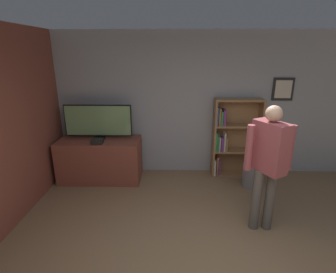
{
  "coord_description": "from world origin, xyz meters",
  "views": [
    {
      "loc": [
        -0.38,
        -1.98,
        2.33
      ],
      "look_at": [
        -0.46,
        1.77,
        1.11
      ],
      "focal_mm": 28.0,
      "sensor_mm": 36.0,
      "label": 1
    }
  ],
  "objects": [
    {
      "name": "wall_back",
      "position": [
        0.01,
        2.96,
        1.35
      ],
      "size": [
        7.17,
        0.09,
        2.7
      ],
      "color": "#9EA3A8",
      "rests_on": "ground_plane"
    },
    {
      "name": "television",
      "position": [
        -1.75,
        2.59,
        1.12
      ],
      "size": [
        1.22,
        0.22,
        0.64
      ],
      "color": "black",
      "rests_on": "tv_ledge"
    },
    {
      "name": "waste_bin",
      "position": [
        1.03,
        2.3,
        0.22
      ],
      "size": [
        0.34,
        0.34,
        0.43
      ],
      "color": "gray",
      "rests_on": "ground_plane"
    },
    {
      "name": "person",
      "position": [
        0.82,
        1.12,
        1.02
      ],
      "size": [
        0.6,
        0.5,
        1.72
      ],
      "rotation": [
        0.0,
        0.0,
        -1.05
      ],
      "color": "#56514C",
      "rests_on": "ground_plane"
    },
    {
      "name": "bookshelf",
      "position": [
        0.73,
        2.79,
        0.74
      ],
      "size": [
        0.89,
        0.28,
        1.51
      ],
      "color": "#997047",
      "rests_on": "ground_plane"
    },
    {
      "name": "tv_ledge",
      "position": [
        -1.75,
        2.53,
        0.39
      ],
      "size": [
        1.49,
        0.67,
        0.78
      ],
      "color": "brown",
      "rests_on": "ground_plane"
    },
    {
      "name": "game_console",
      "position": [
        -1.72,
        2.35,
        0.82
      ],
      "size": [
        0.19,
        0.18,
        0.07
      ],
      "color": "black",
      "rests_on": "tv_ledge"
    },
    {
      "name": "wall_side_brick",
      "position": [
        -2.61,
        1.47,
        1.35
      ],
      "size": [
        0.06,
        4.53,
        2.7
      ],
      "color": "brown",
      "rests_on": "ground_plane"
    }
  ]
}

